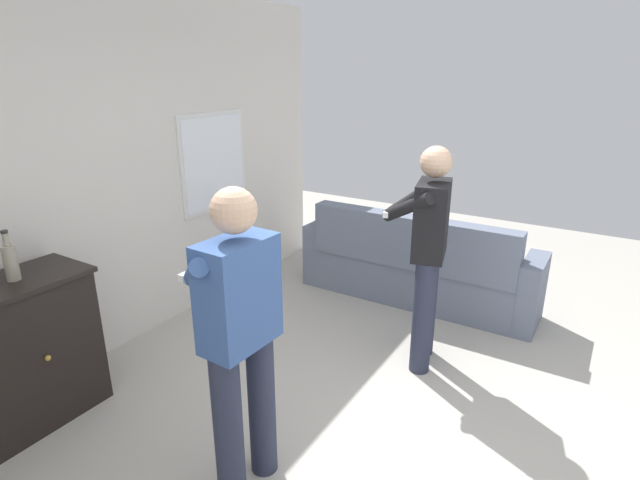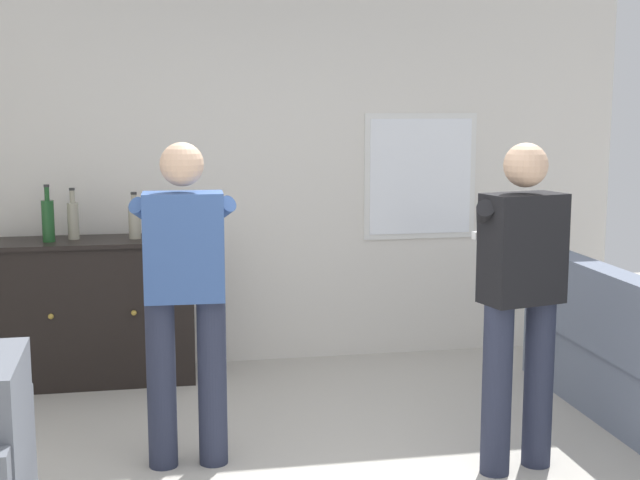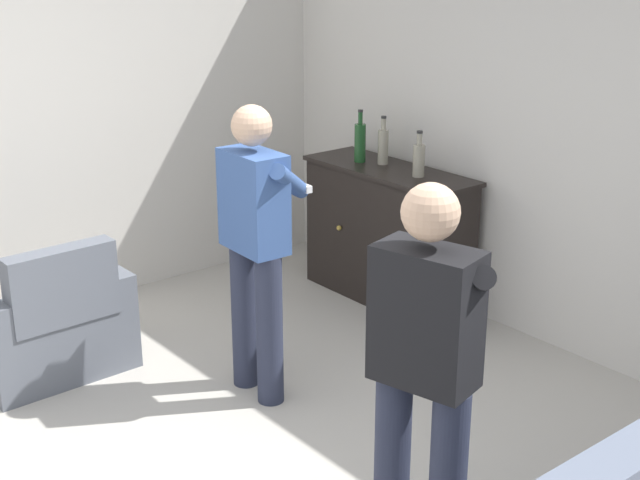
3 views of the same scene
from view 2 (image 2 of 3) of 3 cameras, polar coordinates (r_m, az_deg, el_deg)
The scene contains 7 objects.
wall_back_with_window at distance 6.45m, azimuth -2.86°, elevation 4.56°, with size 5.20×0.15×2.80m.
sideboard_cabinet at distance 6.18m, azimuth -14.20°, elevation -4.43°, with size 1.34×0.49×0.97m.
bottle_wine_green at distance 6.13m, azimuth -15.52°, elevation 1.30°, with size 0.07×0.07×0.34m.
bottle_liquor_amber at distance 6.06m, azimuth -17.01°, elevation 1.27°, with size 0.08×0.08×0.37m.
bottle_spirits_clear at distance 6.06m, azimuth -11.79°, elevation 1.23°, with size 0.08×0.08×0.31m.
person_standing_left at distance 4.59m, azimuth -8.65°, elevation -3.09°, with size 0.56×0.48×1.68m.
person_standing_right at distance 4.59m, azimuth 12.67°, elevation -3.19°, with size 0.54×0.51×1.68m.
Camera 2 is at (-0.85, -3.71, 1.87)m, focal length 50.00 mm.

